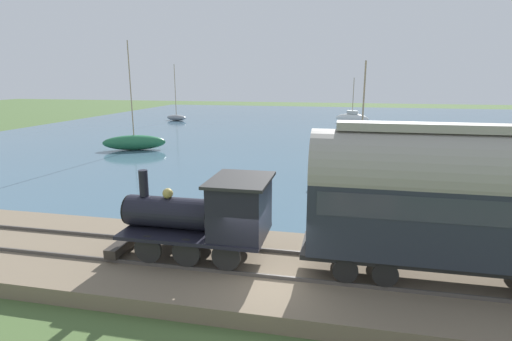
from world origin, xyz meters
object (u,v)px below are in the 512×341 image
(passenger_coach, at_px, (461,196))
(rowboat_near_shore, at_px, (499,190))
(sailboat_green, at_px, (134,142))
(sailboat_gray, at_px, (176,117))
(sailboat_white, at_px, (352,118))
(rowboat_far_out, at_px, (491,205))
(steam_locomotive, at_px, (211,213))
(rowboat_off_pier, at_px, (435,216))
(sailboat_navy, at_px, (359,174))

(passenger_coach, xyz_separation_m, rowboat_near_shore, (12.71, -5.70, -3.01))
(sailboat_green, bearing_deg, rowboat_near_shore, -128.85)
(sailboat_gray, xyz_separation_m, sailboat_white, (1.01, -27.08, 0.28))
(sailboat_white, xyz_separation_m, rowboat_far_out, (-38.65, -6.18, -0.56))
(steam_locomotive, xyz_separation_m, sailboat_gray, (47.18, 21.36, -1.66))
(steam_locomotive, distance_m, passenger_coach, 7.74)
(sailboat_white, bearing_deg, sailboat_gray, 117.33)
(steam_locomotive, bearing_deg, rowboat_off_pier, -50.24)
(passenger_coach, height_order, sailboat_gray, sailboat_gray)
(sailboat_white, distance_m, rowboat_far_out, 39.14)
(steam_locomotive, distance_m, sailboat_navy, 14.04)
(sailboat_navy, bearing_deg, sailboat_gray, 17.15)
(rowboat_near_shore, bearing_deg, sailboat_white, 59.47)
(rowboat_near_shore, xyz_separation_m, rowboat_far_out, (-3.17, 1.46, 0.02))
(rowboat_far_out, bearing_deg, sailboat_green, 29.58)
(sailboat_navy, xyz_separation_m, rowboat_off_pier, (-5.58, -3.35, -0.58))
(steam_locomotive, xyz_separation_m, rowboat_off_pier, (7.29, -8.76, -2.04))
(steam_locomotive, xyz_separation_m, passenger_coach, (-0.00, -7.67, 1.05))
(steam_locomotive, xyz_separation_m, sailboat_white, (48.19, -5.72, -1.38))
(sailboat_navy, relative_size, rowboat_off_pier, 3.80)
(sailboat_green, xyz_separation_m, rowboat_off_pier, (-14.33, -23.46, -0.58))
(rowboat_off_pier, bearing_deg, rowboat_far_out, -15.20)
(passenger_coach, xyz_separation_m, rowboat_off_pier, (7.29, -1.10, -3.09))
(rowboat_off_pier, xyz_separation_m, rowboat_near_shore, (5.42, -4.60, 0.07))
(steam_locomotive, distance_m, rowboat_far_out, 15.38)
(rowboat_off_pier, height_order, rowboat_far_out, rowboat_far_out)
(rowboat_far_out, bearing_deg, sailboat_gray, 5.47)
(sailboat_green, bearing_deg, passenger_coach, -155.27)
(steam_locomotive, bearing_deg, sailboat_white, -6.77)
(sailboat_white, relative_size, sailboat_navy, 0.87)
(passenger_coach, bearing_deg, sailboat_white, 2.31)
(rowboat_near_shore, relative_size, rowboat_far_out, 1.26)
(rowboat_off_pier, xyz_separation_m, rowboat_far_out, (2.25, -3.14, 0.09))
(passenger_coach, height_order, sailboat_green, sailboat_green)
(steam_locomotive, xyz_separation_m, rowboat_near_shore, (12.71, -13.36, -1.96))
(sailboat_gray, height_order, sailboat_navy, sailboat_gray)
(sailboat_green, xyz_separation_m, rowboat_near_shore, (-8.91, -28.06, -0.50))
(steam_locomotive, bearing_deg, sailboat_navy, -22.83)
(sailboat_white, relative_size, rowboat_far_out, 3.32)
(sailboat_gray, distance_m, rowboat_off_pier, 49.99)
(sailboat_navy, height_order, rowboat_near_shore, sailboat_navy)
(rowboat_off_pier, relative_size, rowboat_far_out, 1.00)
(rowboat_far_out, bearing_deg, sailboat_navy, 26.86)
(steam_locomotive, relative_size, sailboat_white, 0.82)
(sailboat_navy, distance_m, rowboat_near_shore, 7.97)
(passenger_coach, relative_size, sailboat_white, 1.37)
(rowboat_near_shore, bearing_deg, rowboat_off_pier, -173.02)
(rowboat_far_out, bearing_deg, sailboat_white, -26.91)
(sailboat_white, bearing_deg, sailboat_green, 167.66)
(sailboat_green, bearing_deg, sailboat_gray, -6.61)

